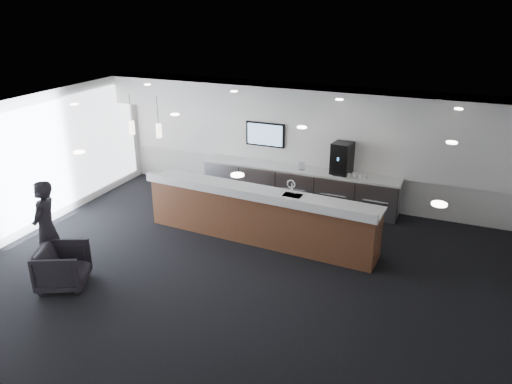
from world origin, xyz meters
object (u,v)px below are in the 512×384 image
at_px(service_counter, 259,215).
at_px(coffee_machine, 342,158).
at_px(lounge_guest, 46,228).
at_px(armchair, 63,267).

height_order(service_counter, coffee_machine, coffee_machine).
xyz_separation_m(coffee_machine, lounge_guest, (-4.36, -5.09, -0.41)).
relative_size(armchair, lounge_guest, 0.46).
distance_m(coffee_machine, armchair, 6.65).
bearing_deg(lounge_guest, coffee_machine, 120.61).
bearing_deg(armchair, lounge_guest, 36.22).
relative_size(coffee_machine, armchair, 0.90).
distance_m(service_counter, coffee_machine, 2.70).
xyz_separation_m(coffee_machine, armchair, (-3.77, -5.40, -0.94)).
relative_size(coffee_machine, lounge_guest, 0.41).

